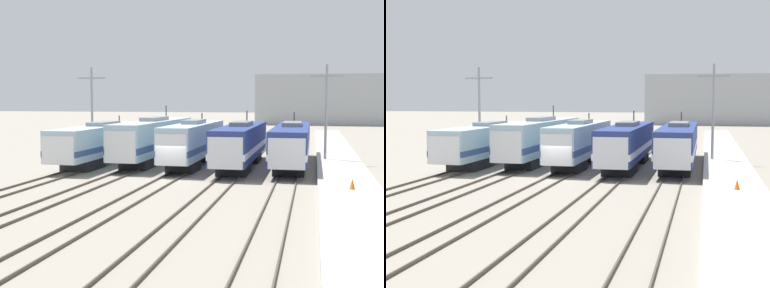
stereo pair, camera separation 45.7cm
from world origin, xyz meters
The scene contains 16 objects.
ground_plane centered at (0.00, 0.00, 0.00)m, with size 400.00×400.00×0.00m, color gray.
rail_pair_far_left centered at (-8.76, 0.00, 0.07)m, with size 1.50×120.00×0.15m.
rail_pair_center_left centered at (-4.38, 0.00, 0.07)m, with size 1.51×120.00×0.15m.
rail_pair_center centered at (0.00, 0.00, 0.07)m, with size 1.51×120.00×0.15m.
rail_pair_center_right centered at (4.38, 0.00, 0.07)m, with size 1.51×120.00×0.15m.
rail_pair_far_right centered at (8.76, 0.00, 0.07)m, with size 1.50×120.00×0.15m.
locomotive_far_left centered at (-8.76, 7.47, 2.04)m, with size 2.99×18.86×4.39m.
locomotive_center_left centered at (-4.38, 9.60, 2.23)m, with size 2.91×19.04×5.41m.
locomotive_center centered at (0.00, 7.49, 2.16)m, with size 2.75×16.26×4.72m.
locomotive_center_right centered at (4.38, 7.26, 2.11)m, with size 2.88×17.86×4.97m.
locomotive_far_right centered at (8.76, 9.13, 2.07)m, with size 2.98×19.91×4.81m.
catenary_tower_left centered at (-11.84, 12.41, 5.08)m, with size 3.01×0.25×9.34m.
catenary_tower_right centered at (11.75, 12.41, 5.08)m, with size 3.01×0.25×9.34m.
platform centered at (12.99, 0.00, 0.21)m, with size 4.00×120.00×0.42m.
traffic_cone centered at (13.08, -4.78, 0.76)m, with size 0.36×0.36×0.68m.
depot_building centered at (14.66, 93.80, 5.89)m, with size 35.19×15.61×11.79m.
Camera 2 is at (11.11, -39.27, 6.08)m, focal length 50.00 mm.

